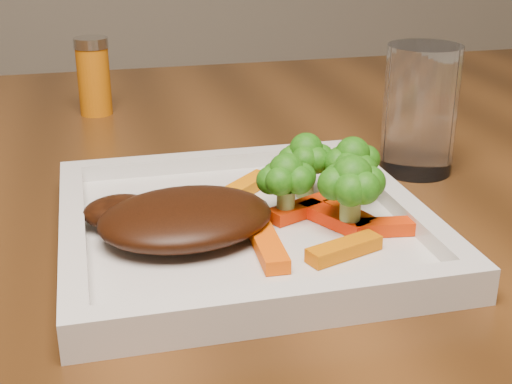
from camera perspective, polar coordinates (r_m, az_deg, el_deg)
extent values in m
cube|color=silver|center=(0.55, -1.02, -3.11)|extent=(0.27, 0.27, 0.01)
ellipsoid|color=black|center=(0.52, -5.64, -2.06)|extent=(0.14, 0.12, 0.03)
cube|color=#CB6403|center=(0.50, 7.07, -4.54)|extent=(0.06, 0.03, 0.01)
cube|color=red|center=(0.53, 10.80, -2.74)|extent=(0.06, 0.02, 0.01)
cube|color=#F55303|center=(0.50, 0.98, -4.43)|extent=(0.02, 0.06, 0.01)
cube|color=red|center=(0.60, 7.85, 0.46)|extent=(0.05, 0.03, 0.01)
cube|color=orange|center=(0.60, -0.87, 0.42)|extent=(0.05, 0.05, 0.01)
cube|color=#E43803|center=(0.55, 7.46, -1.83)|extent=(0.03, 0.05, 0.01)
cube|color=red|center=(0.56, 3.87, -1.31)|extent=(0.06, 0.04, 0.01)
cylinder|color=#C9690B|center=(0.88, -12.86, 9.00)|extent=(0.04, 0.04, 0.09)
cylinder|color=white|center=(0.68, 12.99, 6.42)|extent=(0.09, 0.09, 0.12)
cube|color=#FB2A04|center=(0.54, 6.20, -2.10)|extent=(0.04, 0.06, 0.01)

